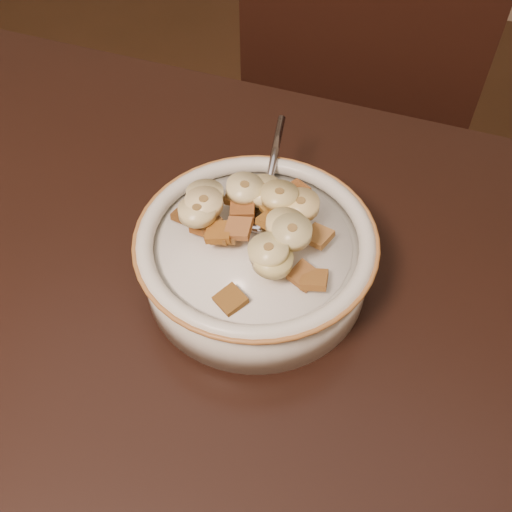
% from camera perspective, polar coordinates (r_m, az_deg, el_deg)
% --- Properties ---
extents(chair, '(0.39, 0.39, 0.86)m').
position_cam_1_polar(chair, '(0.97, 6.11, 2.19)').
color(chair, black).
rests_on(chair, floor).
extents(cereal_bowl, '(0.19, 0.19, 0.05)m').
position_cam_1_polar(cereal_bowl, '(0.49, 0.00, -0.53)').
color(cereal_bowl, silver).
rests_on(cereal_bowl, table).
extents(milk, '(0.16, 0.16, 0.00)m').
position_cam_1_polar(milk, '(0.47, 0.00, 1.23)').
color(milk, silver).
rests_on(milk, cereal_bowl).
extents(spoon, '(0.04, 0.05, 0.01)m').
position_cam_1_polar(spoon, '(0.49, 0.64, 4.27)').
color(spoon, '#9E9FA8').
rests_on(spoon, cereal_bowl).
extents(cereal_square_0, '(0.03, 0.03, 0.01)m').
position_cam_1_polar(cereal_square_0, '(0.44, 4.82, -1.98)').
color(cereal_square_0, '#9D5F30').
rests_on(cereal_square_0, milk).
extents(cereal_square_1, '(0.03, 0.03, 0.01)m').
position_cam_1_polar(cereal_square_1, '(0.47, -4.87, 3.39)').
color(cereal_square_1, brown).
rests_on(cereal_square_1, milk).
extents(cereal_square_2, '(0.03, 0.03, 0.01)m').
position_cam_1_polar(cereal_square_2, '(0.46, 1.63, 3.51)').
color(cereal_square_2, brown).
rests_on(cereal_square_2, milk).
extents(cereal_square_3, '(0.02, 0.02, 0.01)m').
position_cam_1_polar(cereal_square_3, '(0.51, -0.41, 6.95)').
color(cereal_square_3, '#975B22').
rests_on(cereal_square_3, milk).
extents(cereal_square_4, '(0.03, 0.03, 0.01)m').
position_cam_1_polar(cereal_square_4, '(0.50, 3.97, 6.54)').
color(cereal_square_4, brown).
rests_on(cereal_square_4, milk).
extents(cereal_square_5, '(0.02, 0.02, 0.01)m').
position_cam_1_polar(cereal_square_5, '(0.49, -6.94, 4.15)').
color(cereal_square_5, brown).
rests_on(cereal_square_5, milk).
extents(cereal_square_6, '(0.03, 0.03, 0.01)m').
position_cam_1_polar(cereal_square_6, '(0.43, -2.57, -4.38)').
color(cereal_square_6, brown).
rests_on(cereal_square_6, milk).
extents(cereal_square_7, '(0.03, 0.03, 0.01)m').
position_cam_1_polar(cereal_square_7, '(0.47, 1.98, 4.76)').
color(cereal_square_7, brown).
rests_on(cereal_square_7, milk).
extents(cereal_square_8, '(0.02, 0.02, 0.01)m').
position_cam_1_polar(cereal_square_8, '(0.49, -0.51, 6.14)').
color(cereal_square_8, brown).
rests_on(cereal_square_8, milk).
extents(cereal_square_9, '(0.03, 0.02, 0.01)m').
position_cam_1_polar(cereal_square_9, '(0.45, -3.74, 2.39)').
color(cereal_square_9, '#9E601D').
rests_on(cereal_square_9, milk).
extents(cereal_square_10, '(0.02, 0.02, 0.01)m').
position_cam_1_polar(cereal_square_10, '(0.47, -5.04, 2.92)').
color(cereal_square_10, brown).
rests_on(cereal_square_10, milk).
extents(cereal_square_11, '(0.03, 0.03, 0.01)m').
position_cam_1_polar(cereal_square_11, '(0.47, -1.36, 4.90)').
color(cereal_square_11, '#944C1D').
rests_on(cereal_square_11, milk).
extents(cereal_square_12, '(0.02, 0.02, 0.01)m').
position_cam_1_polar(cereal_square_12, '(0.49, -1.78, 5.99)').
color(cereal_square_12, olive).
rests_on(cereal_square_12, milk).
extents(cereal_square_13, '(0.02, 0.02, 0.01)m').
position_cam_1_polar(cereal_square_13, '(0.46, -3.58, 2.40)').
color(cereal_square_13, '#975921').
rests_on(cereal_square_13, milk).
extents(cereal_square_14, '(0.02, 0.02, 0.01)m').
position_cam_1_polar(cereal_square_14, '(0.45, -1.75, 2.78)').
color(cereal_square_14, brown).
rests_on(cereal_square_14, milk).
extents(cereal_square_15, '(0.03, 0.03, 0.01)m').
position_cam_1_polar(cereal_square_15, '(0.50, 0.94, 6.34)').
color(cereal_square_15, '#955B2A').
rests_on(cereal_square_15, milk).
extents(cereal_square_16, '(0.03, 0.03, 0.01)m').
position_cam_1_polar(cereal_square_16, '(0.46, -3.35, 2.25)').
color(cereal_square_16, brown).
rests_on(cereal_square_16, milk).
extents(cereal_square_17, '(0.02, 0.02, 0.01)m').
position_cam_1_polar(cereal_square_17, '(0.49, -1.76, 6.02)').
color(cereal_square_17, brown).
rests_on(cereal_square_17, milk).
extents(cereal_square_18, '(0.03, 0.03, 0.01)m').
position_cam_1_polar(cereal_square_18, '(0.46, 6.22, 1.98)').
color(cereal_square_18, '#946130').
rests_on(cereal_square_18, milk).
extents(cereal_square_19, '(0.02, 0.02, 0.01)m').
position_cam_1_polar(cereal_square_19, '(0.44, 5.84, -2.36)').
color(cereal_square_19, brown).
rests_on(cereal_square_19, milk).
extents(banana_slice_0, '(0.04, 0.04, 0.01)m').
position_cam_1_polar(banana_slice_0, '(0.48, -0.59, 6.68)').
color(banana_slice_0, '#D6BA6C').
rests_on(banana_slice_0, milk).
extents(banana_slice_1, '(0.04, 0.04, 0.01)m').
position_cam_1_polar(banana_slice_1, '(0.48, -1.14, 6.77)').
color(banana_slice_1, '#C8B486').
rests_on(banana_slice_1, milk).
extents(banana_slice_2, '(0.04, 0.04, 0.01)m').
position_cam_1_polar(banana_slice_2, '(0.48, -5.12, 6.16)').
color(banana_slice_2, '#FFF2A7').
rests_on(banana_slice_2, milk).
extents(banana_slice_3, '(0.04, 0.04, 0.01)m').
position_cam_1_polar(banana_slice_3, '(0.48, 0.77, 6.51)').
color(banana_slice_3, beige).
rests_on(banana_slice_3, milk).
extents(banana_slice_4, '(0.04, 0.04, 0.01)m').
position_cam_1_polar(banana_slice_4, '(0.47, 2.35, 6.08)').
color(banana_slice_4, '#D4C275').
rests_on(banana_slice_4, milk).
extents(banana_slice_5, '(0.04, 0.04, 0.01)m').
position_cam_1_polar(banana_slice_5, '(0.47, -5.23, 5.31)').
color(banana_slice_5, '#FFEEAC').
rests_on(banana_slice_5, milk).
extents(banana_slice_6, '(0.04, 0.04, 0.01)m').
position_cam_1_polar(banana_slice_6, '(0.45, 2.96, 3.12)').
color(banana_slice_6, beige).
rests_on(banana_slice_6, milk).
extents(banana_slice_7, '(0.04, 0.04, 0.01)m').
position_cam_1_polar(banana_slice_7, '(0.43, 1.26, 0.52)').
color(banana_slice_7, beige).
rests_on(banana_slice_7, milk).
extents(banana_slice_8, '(0.04, 0.04, 0.01)m').
position_cam_1_polar(banana_slice_8, '(0.44, 3.62, 2.41)').
color(banana_slice_8, '#C6C080').
rests_on(banana_slice_8, milk).
extents(banana_slice_9, '(0.04, 0.04, 0.01)m').
position_cam_1_polar(banana_slice_9, '(0.43, 1.66, -0.39)').
color(banana_slice_9, '#CAC06E').
rests_on(banana_slice_9, milk).
extents(banana_slice_10, '(0.04, 0.04, 0.01)m').
position_cam_1_polar(banana_slice_10, '(0.47, 4.47, 5.14)').
color(banana_slice_10, '#FCD579').
rests_on(banana_slice_10, milk).
extents(banana_slice_11, '(0.04, 0.04, 0.01)m').
position_cam_1_polar(banana_slice_11, '(0.46, -5.89, 4.46)').
color(banana_slice_11, beige).
rests_on(banana_slice_11, milk).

